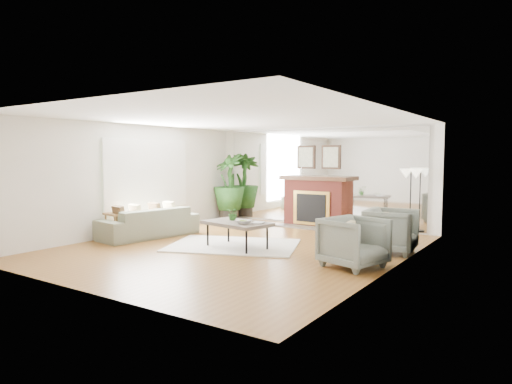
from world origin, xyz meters
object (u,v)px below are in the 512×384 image
Objects in this scene: side_table at (119,217)px; potted_ficus at (229,184)px; coffee_table at (237,224)px; floor_lamp at (411,179)px; sofa at (149,222)px; armchair_back at (391,231)px; fireplace at (315,200)px; armchair_front at (354,242)px.

side_table is 3.85m from potted_ficus.
floor_lamp is at bearing 52.99° from coffee_table.
armchair_back is (4.93, 1.35, 0.09)m from sofa.
sofa is at bearing 60.12° from side_table.
potted_ficus is (0.05, 3.82, 0.51)m from side_table.
potted_ficus is at bearing -166.30° from sofa.
potted_ficus is at bearing 129.23° from coffee_table.
sofa is (-2.33, -3.43, -0.34)m from fireplace.
armchair_back is at bearing 114.33° from sofa.
floor_lamp is (4.76, 3.22, 0.96)m from sofa.
armchair_front is (-0.15, -1.45, -0.01)m from armchair_back.
armchair_back reaches higher than side_table.
armchair_back is 0.60× the size of floor_lamp.
floor_lamp is at bearing -0.71° from armchair_back.
side_table is at bearing -143.42° from floor_lamp.
armchair_front reaches higher than sofa.
armchair_back is (2.57, 1.30, -0.07)m from coffee_table.
fireplace is 1.11× the size of potted_ficus.
sofa is 3.77× the size of side_table.
armchair_front is 0.59× the size of floor_lamp.
fireplace is 4.30m from armchair_front.
armchair_back reaches higher than coffee_table.
armchair_back is (2.60, -2.08, -0.25)m from fireplace.
fireplace reaches higher than potted_ficus.
coffee_table is at bearing 12.45° from side_table.
fireplace reaches higher than coffee_table.
coffee_table is 0.95× the size of floor_lamp.
potted_ficus is (-2.63, 3.23, 0.51)m from coffee_table.
armchair_front is at bearing -89.58° from floor_lamp.
fireplace is at bearing 51.74° from armchair_front.
floor_lamp is at bearing 36.58° from side_table.
side_table is at bearing 111.98° from armchair_front.
fireplace is 2.28× the size of armchair_back.
coffee_table is at bearing -127.01° from floor_lamp.
potted_ficus reaches higher than armchair_front.
armchair_back is 2.07m from floor_lamp.
fireplace is 3.52× the size of side_table.
fireplace is at bearing 175.05° from floor_lamp.
potted_ficus is at bearing -176.50° from fireplace.
coffee_table is at bearing 103.58° from armchair_front.
fireplace is at bearing 56.33° from side_table.
sofa is (-2.37, -0.04, -0.16)m from coffee_table.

